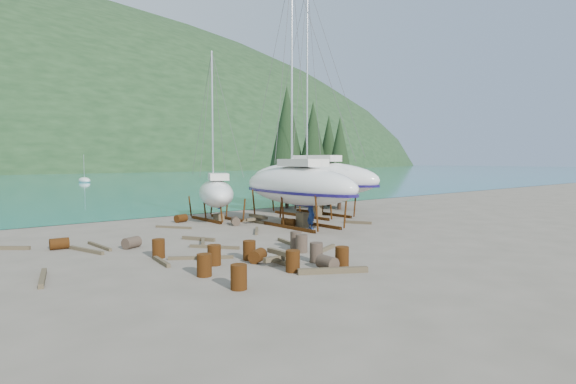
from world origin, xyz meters
TOP-DOWN VIEW (x-y plane):
  - ground at (0.00, 0.00)m, footprint 600.00×600.00m
  - far_house_right at (30.00, 190.00)m, footprint 6.60×5.60m
  - cypress_near_right at (12.50, 12.00)m, footprint 3.60×3.60m
  - cypress_mid_right at (14.00, 10.00)m, footprint 3.06×3.06m
  - cypress_back_left at (11.00, 14.00)m, footprint 4.14×4.14m
  - cypress_far_right at (15.50, 13.00)m, footprint 3.24×3.24m
  - moored_boat_mid at (10.00, 80.00)m, footprint 2.00×5.00m
  - large_sailboat_near at (4.11, 4.31)m, footprint 3.62×11.31m
  - large_sailboat_far at (8.92, 8.15)m, footprint 6.66×12.37m
  - small_sailboat_shore at (1.38, 10.57)m, footprint 5.59×8.24m
  - worker at (4.07, 2.85)m, footprint 0.52×0.73m
  - drum_0 at (-7.31, -3.64)m, footprint 0.58×0.58m
  - drum_1 at (-2.84, -5.89)m, footprint 0.65×0.92m
  - drum_2 at (-10.47, 5.76)m, footprint 0.92×0.65m
  - drum_3 at (-4.18, -5.26)m, footprint 0.58×0.58m
  - drum_4 at (-1.21, 11.19)m, footprint 1.01×0.82m
  - drum_5 at (-0.98, -1.64)m, footprint 0.58×0.58m
  - drum_6 at (3.45, 4.44)m, footprint 0.93×1.05m
  - drum_7 at (-2.07, -5.98)m, footprint 0.58×0.58m
  - drum_8 at (-7.36, 0.66)m, footprint 0.58×0.58m
  - drum_10 at (-6.07, -2.24)m, footprint 0.58×0.58m
  - drum_11 at (1.11, 7.44)m, footprint 0.91×1.05m
  - drum_12 at (-4.29, -2.95)m, footprint 1.05×0.97m
  - drum_13 at (-7.23, -5.99)m, footprint 0.58×0.58m
  - drum_14 at (-4.31, -2.32)m, footprint 0.58×0.58m
  - drum_15 at (-7.50, 3.75)m, footprint 1.04×0.90m
  - drum_16 at (-1.37, -2.54)m, footprint 0.58×0.58m
  - drum_17 at (-2.28, -4.60)m, footprint 0.58×0.58m
  - timber_0 at (-2.89, 8.81)m, footprint 1.63×2.23m
  - timber_1 at (8.28, 2.53)m, footprint 1.14×1.82m
  - timber_2 at (-12.50, 7.28)m, footprint 1.80×1.54m
  - timber_3 at (-5.97, -0.82)m, footprint 2.58×1.72m
  - timber_4 at (-3.95, 2.74)m, footprint 1.08×1.80m
  - timber_5 at (-0.52, -0.45)m, footprint 0.67×2.37m
  - timber_6 at (2.72, 8.43)m, footprint 1.74×0.59m
  - timber_7 at (0.01, -2.91)m, footprint 1.59×0.81m
  - timber_8 at (-3.75, 3.63)m, footprint 1.17×1.96m
  - timber_10 at (0.51, 4.00)m, footprint 1.57×2.08m
  - timber_11 at (-4.22, 1.03)m, footprint 1.81×2.18m
  - timber_12 at (-7.73, -0.52)m, footprint 0.36×1.95m
  - timber_14 at (-12.34, -0.34)m, footprint 0.77×2.64m
  - timber_15 at (-8.75, 4.98)m, footprint 0.40×2.85m
  - timber_16 at (-3.08, -6.47)m, footprint 2.60×1.63m
  - timber_17 at (-9.59, 4.24)m, footprint 0.97×2.69m
  - timber_pile_fore at (-3.74, -3.94)m, footprint 1.80×1.80m
  - timber_pile_aft at (2.89, 7.38)m, footprint 1.80×1.80m

SIDE VIEW (x-z plane):
  - ground at x=0.00m, z-range 0.00..0.00m
  - timber_0 at x=-2.89m, z-range 0.00..0.14m
  - timber_15 at x=-8.75m, z-range 0.00..0.15m
  - timber_3 at x=-5.97m, z-range 0.00..0.15m
  - timber_11 at x=-4.22m, z-range 0.00..0.15m
  - timber_5 at x=-0.52m, z-range 0.00..0.16m
  - timber_17 at x=-9.59m, z-range 0.00..0.16m
  - timber_10 at x=0.51m, z-range 0.00..0.16m
  - timber_12 at x=-7.73m, z-range 0.00..0.17m
  - timber_4 at x=-3.95m, z-range 0.00..0.17m
  - timber_7 at x=0.01m, z-range 0.00..0.17m
  - timber_14 at x=-12.34m, z-range 0.00..0.18m
  - timber_2 at x=-12.50m, z-range 0.00..0.19m
  - timber_8 at x=-3.75m, z-range 0.00..0.19m
  - timber_6 at x=2.72m, z-range 0.00..0.19m
  - timber_1 at x=8.28m, z-range 0.00..0.19m
  - timber_16 at x=-3.08m, z-range 0.00..0.23m
  - drum_1 at x=-2.84m, z-range 0.00..0.58m
  - drum_2 at x=-10.47m, z-range 0.00..0.58m
  - drum_4 at x=-1.21m, z-range 0.00..0.58m
  - drum_6 at x=3.45m, z-range 0.00..0.58m
  - drum_11 at x=1.11m, z-range 0.00..0.58m
  - drum_12 at x=-4.29m, z-range 0.00..0.58m
  - drum_15 at x=-7.50m, z-range 0.00..0.58m
  - timber_pile_fore at x=-3.74m, z-range 0.00..0.60m
  - timber_pile_aft at x=2.89m, z-range 0.00..0.60m
  - moored_boat_mid at x=10.00m, z-range -2.64..3.41m
  - drum_0 at x=-7.31m, z-range 0.00..0.88m
  - drum_3 at x=-4.18m, z-range 0.00..0.88m
  - drum_5 at x=-0.98m, z-range 0.00..0.88m
  - drum_7 at x=-2.07m, z-range 0.00..0.88m
  - drum_8 at x=-7.36m, z-range 0.00..0.88m
  - drum_10 at x=-6.07m, z-range 0.00..0.88m
  - drum_13 at x=-7.23m, z-range 0.00..0.88m
  - drum_14 at x=-4.31m, z-range 0.00..0.88m
  - drum_16 at x=-1.37m, z-range 0.00..0.88m
  - drum_17 at x=-2.28m, z-range 0.00..0.88m
  - worker at x=4.07m, z-range 0.00..1.86m
  - small_sailboat_shore at x=1.38m, z-range -4.25..8.42m
  - large_sailboat_near at x=4.11m, z-range -5.99..11.68m
  - far_house_right at x=30.00m, z-range 0.12..5.72m
  - large_sailboat_far at x=8.92m, z-range -6.33..12.46m
  - cypress_mid_right at x=14.00m, z-range 0.67..9.17m
  - cypress_far_right at x=15.50m, z-range 0.71..9.71m
  - cypress_near_right at x=12.50m, z-range 0.79..10.79m
  - cypress_back_left at x=11.00m, z-range 0.91..12.41m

